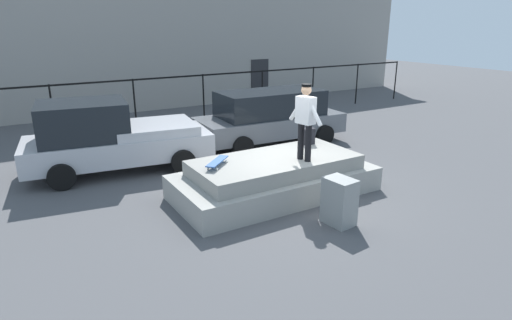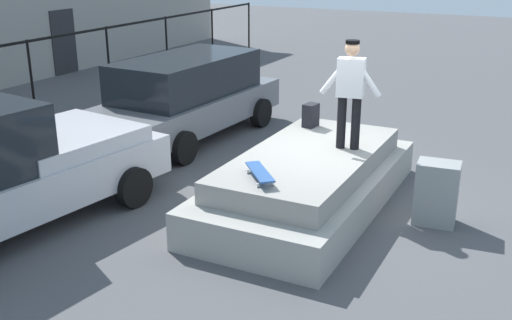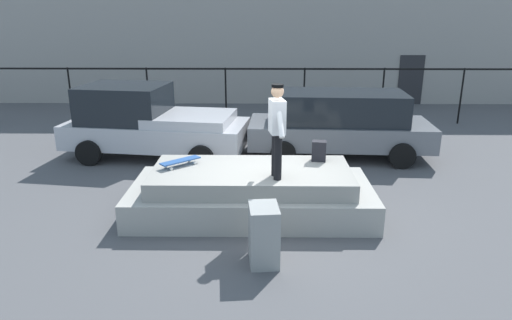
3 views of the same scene
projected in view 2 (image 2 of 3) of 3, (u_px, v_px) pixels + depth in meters
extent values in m
plane|color=#4C4C4F|center=(327.00, 201.00, 9.80)|extent=(60.00, 60.00, 0.00)
cube|color=#9E9B93|center=(308.00, 189.00, 9.55)|extent=(4.59, 2.16, 0.55)
cube|color=gray|center=(309.00, 162.00, 9.41)|extent=(3.76, 1.77, 0.32)
cylinder|color=black|center=(356.00, 123.00, 9.38)|extent=(0.14, 0.14, 0.82)
cylinder|color=black|center=(341.00, 122.00, 9.44)|extent=(0.14, 0.14, 0.82)
cube|color=silver|center=(351.00, 78.00, 9.18)|extent=(0.30, 0.44, 0.58)
cylinder|color=silver|center=(368.00, 79.00, 9.11)|extent=(0.16, 0.44, 0.56)
cylinder|color=silver|center=(334.00, 77.00, 9.25)|extent=(0.16, 0.44, 0.56)
sphere|color=tan|center=(352.00, 49.00, 9.04)|extent=(0.22, 0.22, 0.22)
cylinder|color=black|center=(353.00, 42.00, 9.01)|extent=(0.24, 0.24, 0.05)
cube|color=#264C8C|center=(260.00, 172.00, 8.24)|extent=(0.74, 0.69, 0.02)
cylinder|color=silver|center=(262.00, 170.00, 8.53)|extent=(0.06, 0.06, 0.06)
cylinder|color=silver|center=(248.00, 171.00, 8.48)|extent=(0.06, 0.06, 0.06)
cylinder|color=silver|center=(272.00, 184.00, 8.05)|extent=(0.06, 0.06, 0.06)
cylinder|color=silver|center=(258.00, 185.00, 8.00)|extent=(0.06, 0.06, 0.06)
cube|color=black|center=(311.00, 115.00, 10.63)|extent=(0.30, 0.24, 0.41)
cube|color=#B7B7BC|center=(10.00, 183.00, 8.79)|extent=(4.91, 2.53, 0.62)
cube|color=#B7B7BC|center=(61.00, 139.00, 9.37)|extent=(2.34, 2.08, 0.24)
cylinder|color=black|center=(53.00, 163.00, 10.54)|extent=(0.66, 0.31, 0.64)
cylinder|color=black|center=(133.00, 187.00, 9.49)|extent=(0.66, 0.31, 0.64)
cube|color=slate|center=(187.00, 108.00, 12.90)|extent=(4.82, 2.11, 0.61)
cube|color=black|center=(186.00, 76.00, 12.67)|extent=(3.39, 1.81, 0.78)
cylinder|color=black|center=(106.00, 133.00, 12.25)|extent=(0.65, 0.25, 0.64)
cylinder|color=black|center=(183.00, 148.00, 11.35)|extent=(0.65, 0.25, 0.64)
cylinder|color=black|center=(192.00, 102.00, 14.65)|extent=(0.65, 0.25, 0.64)
cylinder|color=black|center=(261.00, 113.00, 13.75)|extent=(0.65, 0.25, 0.64)
cube|color=gray|center=(436.00, 193.00, 8.87)|extent=(0.50, 0.64, 0.94)
cylinder|color=black|center=(32.00, 82.00, 13.89)|extent=(0.06, 0.06, 1.89)
cylinder|color=black|center=(109.00, 63.00, 16.13)|extent=(0.06, 0.06, 1.89)
cylinder|color=black|center=(167.00, 49.00, 18.38)|extent=(0.06, 0.06, 1.89)
cylinder|color=black|center=(212.00, 38.00, 20.62)|extent=(0.06, 0.06, 1.89)
cylinder|color=black|center=(249.00, 29.00, 22.87)|extent=(0.06, 0.06, 1.89)
cube|color=#262628|center=(64.00, 42.00, 19.28)|extent=(1.00, 0.06, 2.00)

